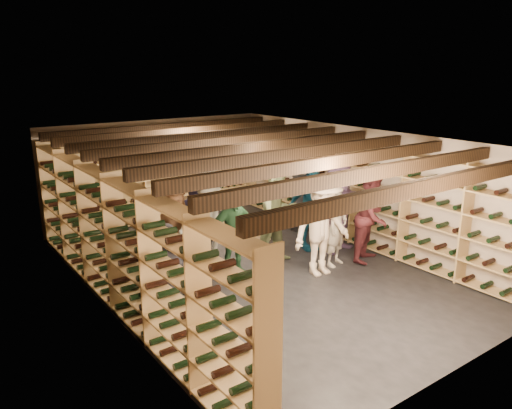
{
  "coord_description": "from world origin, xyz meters",
  "views": [
    {
      "loc": [
        -4.99,
        -6.9,
        3.61
      ],
      "look_at": [
        0.16,
        0.2,
        1.17
      ],
      "focal_mm": 35.0,
      "sensor_mm": 36.0,
      "label": 1
    }
  ],
  "objects": [
    {
      "name": "wine_rack_left",
      "position": [
        -2.57,
        0.0,
        1.08
      ],
      "size": [
        0.32,
        7.5,
        2.15
      ],
      "color": "tan",
      "rests_on": "ground"
    },
    {
      "name": "person_12",
      "position": [
        2.18,
        1.3,
        0.81
      ],
      "size": [
        0.93,
        0.77,
        1.63
      ],
      "primitive_type": "imported",
      "rotation": [
        0.0,
        0.0,
        0.36
      ],
      "color": "#2E2F33",
      "rests_on": "ground"
    },
    {
      "name": "walls",
      "position": [
        0.0,
        0.0,
        1.2
      ],
      "size": [
        5.52,
        8.02,
        2.4
      ],
      "color": "tan",
      "rests_on": "ground"
    },
    {
      "name": "wine_rack_back",
      "position": [
        0.0,
        3.83,
        1.07
      ],
      "size": [
        4.7,
        0.3,
        2.15
      ],
      "color": "tan",
      "rests_on": "ground"
    },
    {
      "name": "crate_loose",
      "position": [
        0.57,
        2.43,
        0.09
      ],
      "size": [
        0.59,
        0.5,
        0.17
      ],
      "primitive_type": "cube",
      "rotation": [
        0.0,
        0.0,
        -0.39
      ],
      "color": "#A38056",
      "rests_on": "ground"
    },
    {
      "name": "person_9",
      "position": [
        -0.61,
        0.58,
        0.92
      ],
      "size": [
        1.35,
        1.03,
        1.84
      ],
      "primitive_type": "imported",
      "rotation": [
        0.0,
        0.0,
        -0.32
      ],
      "color": "#A9A899",
      "rests_on": "ground"
    },
    {
      "name": "wine_rack_right",
      "position": [
        2.57,
        0.0,
        1.08
      ],
      "size": [
        0.32,
        7.5,
        2.15
      ],
      "color": "tan",
      "rests_on": "ground"
    },
    {
      "name": "person_7",
      "position": [
        1.36,
        -0.68,
        0.75
      ],
      "size": [
        0.63,
        0.51,
        1.51
      ],
      "primitive_type": "imported",
      "rotation": [
        0.0,
        0.0,
        0.32
      ],
      "color": "gray",
      "rests_on": "ground"
    },
    {
      "name": "person_1",
      "position": [
        -1.63,
        -0.78,
        0.82
      ],
      "size": [
        0.62,
        0.42,
        1.64
      ],
      "primitive_type": "imported",
      "rotation": [
        0.0,
        0.0,
        -0.05
      ],
      "color": "black",
      "rests_on": "ground"
    },
    {
      "name": "ground",
      "position": [
        0.0,
        0.0,
        0.0
      ],
      "size": [
        8.0,
        8.0,
        0.0
      ],
      "primitive_type": "plane",
      "color": "black",
      "rests_on": "ground"
    },
    {
      "name": "person_8",
      "position": [
        2.06,
        -0.9,
        0.86
      ],
      "size": [
        1.03,
        0.93,
        1.73
      ],
      "primitive_type": "imported",
      "rotation": [
        0.0,
        0.0,
        0.39
      ],
      "color": "#4A1B20",
      "rests_on": "ground"
    },
    {
      "name": "person_2",
      "position": [
        0.58,
        0.06,
        0.93
      ],
      "size": [
        0.91,
        0.72,
        1.87
      ],
      "primitive_type": "imported",
      "rotation": [
        0.0,
        0.0,
        -0.01
      ],
      "color": "#58633F",
      "rests_on": "ground"
    },
    {
      "name": "ceiling",
      "position": [
        0.0,
        0.0,
        2.4
      ],
      "size": [
        5.5,
        8.0,
        0.01
      ],
      "primitive_type": "cube",
      "color": "beige",
      "rests_on": "walls"
    },
    {
      "name": "ceiling_joists",
      "position": [
        0.0,
        0.0,
        2.26
      ],
      "size": [
        5.4,
        7.12,
        0.18
      ],
      "color": "black",
      "rests_on": "ground"
    },
    {
      "name": "person_10",
      "position": [
        -0.47,
        0.01,
        0.8
      ],
      "size": [
        0.96,
        0.44,
        1.6
      ],
      "primitive_type": "imported",
      "rotation": [
        0.0,
        0.0,
        -0.06
      ],
      "color": "#1E4426",
      "rests_on": "ground"
    },
    {
      "name": "person_0",
      "position": [
        -2.18,
        -0.82,
        0.75
      ],
      "size": [
        0.74,
        0.48,
        1.51
      ],
      "primitive_type": "imported",
      "rotation": [
        0.0,
        0.0,
        0.01
      ],
      "color": "black",
      "rests_on": "ground"
    },
    {
      "name": "crate_stack_left",
      "position": [
        -1.26,
        1.34,
        0.34
      ],
      "size": [
        0.52,
        0.37,
        0.68
      ],
      "rotation": [
        0.0,
        0.0,
        0.08
      ],
      "color": "#A38056",
      "rests_on": "ground"
    },
    {
      "name": "person_11",
      "position": [
        1.95,
        -0.14,
        0.91
      ],
      "size": [
        1.75,
        0.75,
        1.83
      ],
      "primitive_type": "imported",
      "rotation": [
        0.0,
        0.0,
        0.12
      ],
      "color": "slate",
      "rests_on": "ground"
    },
    {
      "name": "person_6",
      "position": [
        -0.47,
        1.22,
        0.82
      ],
      "size": [
        0.87,
        0.63,
        1.64
      ],
      "primitive_type": "imported",
      "rotation": [
        0.0,
        0.0,
        -0.14
      ],
      "color": "#29264F",
      "rests_on": "ground"
    },
    {
      "name": "person_3",
      "position": [
        0.83,
        -0.85,
        0.91
      ],
      "size": [
        1.21,
        0.75,
        1.81
      ],
      "primitive_type": "imported",
      "rotation": [
        0.0,
        0.0,
        -0.06
      ],
      "color": "beige",
      "rests_on": "ground"
    },
    {
      "name": "person_5",
      "position": [
        -1.06,
        1.05,
        0.74
      ],
      "size": [
        1.44,
        0.83,
        1.48
      ],
      "primitive_type": "imported",
      "rotation": [
        0.0,
        0.0,
        -0.31
      ],
      "color": "brown",
      "rests_on": "ground"
    },
    {
      "name": "crate_stack_right",
      "position": [
        1.0,
        1.3,
        0.17
      ],
      "size": [
        0.54,
        0.4,
        0.34
      ],
      "rotation": [
        0.0,
        0.0,
        -0.14
      ],
      "color": "#A38056",
      "rests_on": "ground"
    },
    {
      "name": "person_4",
      "position": [
        1.56,
        0.25,
        0.89
      ],
      "size": [
        1.11,
        0.65,
        1.77
      ],
      "primitive_type": "imported",
      "rotation": [
        0.0,
        0.0,
        -0.22
      ],
      "color": "navy",
      "rests_on": "ground"
    }
  ]
}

